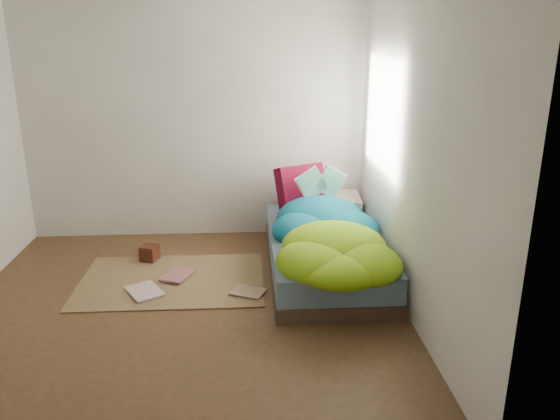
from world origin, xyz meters
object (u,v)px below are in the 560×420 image
(wooden_box, at_px, (150,253))
(floor_book_a, at_px, (130,295))
(pillow_magenta, at_px, (302,190))
(floor_book_b, at_px, (167,274))
(bed, at_px, (324,252))
(open_book, at_px, (322,173))

(wooden_box, bearing_deg, floor_book_a, -92.62)
(pillow_magenta, bearing_deg, floor_book_b, -176.81)
(bed, height_order, floor_book_a, bed)
(pillow_magenta, distance_m, wooden_box, 1.61)
(open_book, distance_m, floor_book_b, 1.73)
(floor_book_b, bearing_deg, wooden_box, 144.35)
(open_book, distance_m, floor_book_a, 2.08)
(pillow_magenta, xyz_separation_m, floor_book_b, (-1.28, -0.72, -0.56))
(pillow_magenta, xyz_separation_m, wooden_box, (-1.49, -0.36, -0.50))
(floor_book_b, bearing_deg, floor_book_a, -96.46)
(floor_book_a, distance_m, floor_book_b, 0.48)
(pillow_magenta, bearing_deg, floor_book_a, -169.62)
(open_book, xyz_separation_m, floor_book_b, (-1.45, -0.52, -0.78))
(floor_book_a, xyz_separation_m, floor_book_b, (0.24, 0.41, 0.00))
(pillow_magenta, bearing_deg, wooden_box, 167.36)
(floor_book_b, bearing_deg, pillow_magenta, 53.66)
(floor_book_a, bearing_deg, open_book, -2.35)
(open_book, bearing_deg, bed, -107.83)
(open_book, bearing_deg, wooden_box, 170.48)
(pillow_magenta, height_order, open_book, open_book)
(bed, bearing_deg, floor_book_b, -177.01)
(pillow_magenta, bearing_deg, bed, -103.06)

